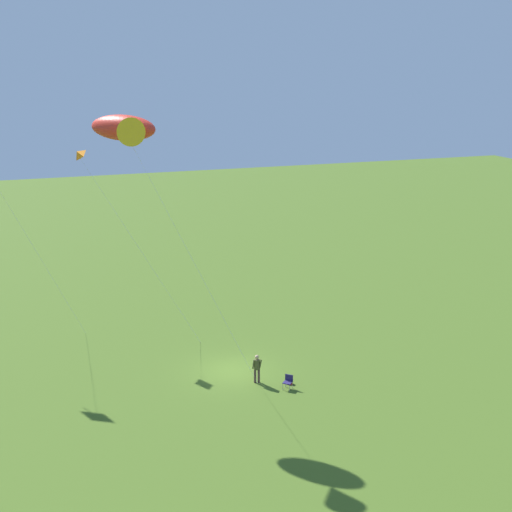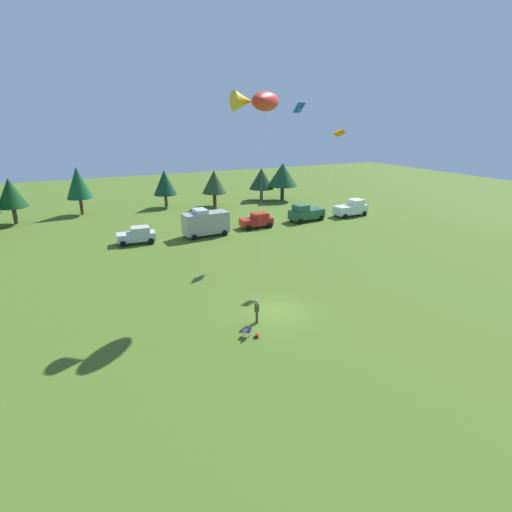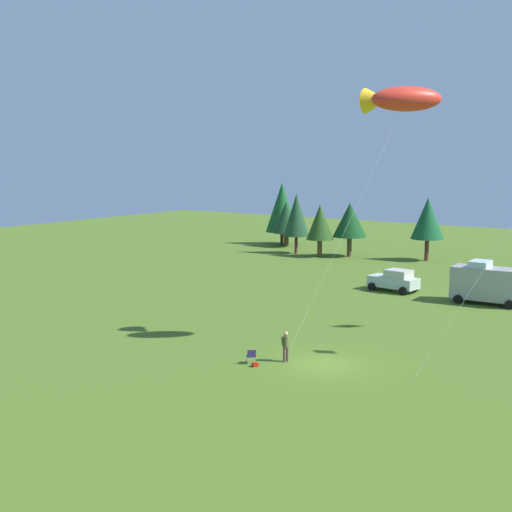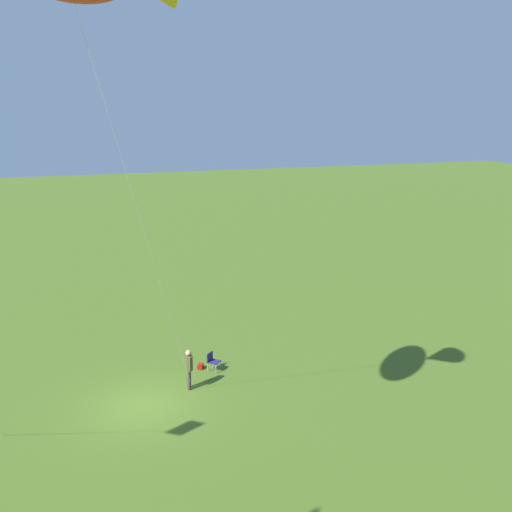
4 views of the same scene
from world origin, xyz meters
The scene contains 8 objects.
ground_plane centered at (0.00, 0.00, 0.00)m, with size 160.00×160.00×0.00m, color #46631E.
person_kite_flyer centered at (-2.06, -0.89, 1.02)m, with size 0.42×0.58×1.74m.
folding_chair centered at (-3.41, -2.33, 0.49)m, with size 0.68×0.68×0.82m.
backpack_on_grass centered at (-2.92, -2.64, 0.11)m, with size 0.32×0.22×0.22m, color #A2170B.
car_silver_compact centered at (-5.91, 21.93, 0.95)m, with size 4.38×2.61×1.89m.
van_motorhome_grey centered at (2.12, 21.43, 1.64)m, with size 5.49×2.80×3.34m.
treeline_distant centered at (-7.37, 39.15, 4.24)m, with size 57.56×11.12×8.02m.
kite_large_fish centered at (1.43, 5.62, 14.71)m, with size 6.18×8.60×15.47m.
Camera 3 is at (19.08, -33.42, 11.54)m, focal length 50.00 mm.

